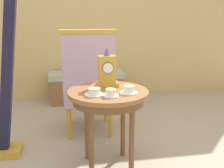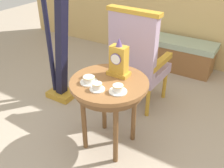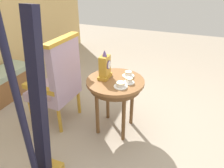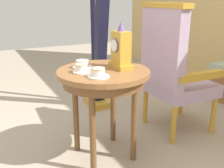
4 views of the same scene
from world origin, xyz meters
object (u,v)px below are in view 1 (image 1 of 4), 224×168
object	(u,v)px
teacup_right	(111,93)
armchair	(88,81)
window_bench	(86,86)
side_table	(108,100)
teacup_left	(94,92)
teacup_center	(129,90)
harp	(1,79)
mantel_clock	(107,71)

from	to	relation	value
teacup_right	armchair	size ratio (longest dim) A/B	0.11
window_bench	side_table	bearing A→B (deg)	-89.74
teacup_left	armchair	world-z (taller)	armchair
teacup_center	harp	distance (m)	1.16
side_table	teacup_right	xyz separation A→B (m)	(-0.01, -0.16, 0.11)
mantel_clock	armchair	world-z (taller)	armchair
teacup_left	mantel_clock	world-z (taller)	mantel_clock
teacup_center	window_bench	bearing A→B (deg)	94.52
mantel_clock	armchair	size ratio (longest dim) A/B	0.29
side_table	teacup_center	world-z (taller)	teacup_center
teacup_left	harp	distance (m)	0.91
side_table	teacup_right	world-z (taller)	teacup_right
side_table	teacup_center	bearing A→B (deg)	-35.96
teacup_left	teacup_right	xyz separation A→B (m)	(0.12, -0.06, 0.00)
armchair	window_bench	xyz separation A→B (m)	(0.08, 1.16, -0.37)
teacup_right	harp	xyz separation A→B (m)	(-0.89, 0.54, 0.01)
teacup_left	harp	size ratio (longest dim) A/B	0.08
mantel_clock	window_bench	xyz separation A→B (m)	(-0.02, 1.73, -0.60)
teacup_left	teacup_center	world-z (taller)	teacup_center
teacup_right	teacup_center	bearing A→B (deg)	20.13
teacup_right	mantel_clock	size ratio (longest dim) A/B	0.36
teacup_center	mantel_clock	world-z (taller)	mantel_clock
teacup_left	armchair	distance (m)	0.83
side_table	window_bench	bearing A→B (deg)	90.26
teacup_left	teacup_right	distance (m)	0.13
window_bench	harp	bearing A→B (deg)	-120.95
teacup_left	harp	world-z (taller)	harp
teacup_center	teacup_right	bearing A→B (deg)	-159.87
teacup_left	teacup_center	xyz separation A→B (m)	(0.27, 0.00, 0.00)
side_table	teacup_center	xyz separation A→B (m)	(0.15, -0.11, 0.11)
side_table	harp	size ratio (longest dim) A/B	0.38
teacup_left	window_bench	distance (m)	2.04
mantel_clock	teacup_right	bearing A→B (deg)	-93.95
side_table	harp	xyz separation A→B (m)	(-0.90, 0.38, 0.13)
mantel_clock	harp	bearing A→B (deg)	164.74
teacup_center	window_bench	distance (m)	2.04
side_table	teacup_left	bearing A→B (deg)	-139.74
mantel_clock	teacup_left	bearing A→B (deg)	-120.39
side_table	teacup_right	size ratio (longest dim) A/B	5.65
mantel_clock	armchair	xyz separation A→B (m)	(-0.10, 0.58, -0.23)
side_table	teacup_center	distance (m)	0.21
side_table	harp	bearing A→B (deg)	157.07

